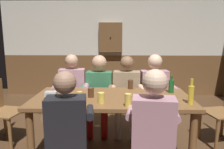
{
  "coord_description": "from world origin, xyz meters",
  "views": [
    {
      "loc": [
        0.06,
        -2.6,
        1.5
      ],
      "look_at": [
        0.0,
        0.0,
        1.03
      ],
      "focal_mm": 34.95,
      "sensor_mm": 36.0,
      "label": 1
    }
  ],
  "objects": [
    {
      "name": "pint_glass_1",
      "position": [
        0.18,
        -0.42,
        0.83
      ],
      "size": [
        0.07,
        0.07,
        0.14
      ],
      "primitive_type": "cylinder",
      "color": "#E5C64C",
      "rests_on": "dining_table"
    },
    {
      "name": "person_2",
      "position": [
        0.21,
        0.64,
        0.66
      ],
      "size": [
        0.56,
        0.54,
        1.19
      ],
      "rotation": [
        0.0,
        0.0,
        3.07
      ],
      "color": "#997F60",
      "rests_on": "ground_plane"
    },
    {
      "name": "pint_glass_4",
      "position": [
        -0.11,
        -0.32,
        0.83
      ],
      "size": [
        0.07,
        0.07,
        0.12
      ],
      "primitive_type": "cylinder",
      "color": "#E5C64C",
      "rests_on": "dining_table"
    },
    {
      "name": "bottle_0",
      "position": [
        0.76,
        0.16,
        0.85
      ],
      "size": [
        0.07,
        0.07,
        0.23
      ],
      "color": "#195923",
      "rests_on": "dining_table"
    },
    {
      "name": "pint_glass_2",
      "position": [
        -0.25,
        -0.08,
        0.82
      ],
      "size": [
        0.07,
        0.07,
        0.11
      ],
      "primitive_type": "cylinder",
      "color": "#4C2D19",
      "rests_on": "dining_table"
    },
    {
      "name": "person_5",
      "position": [
        0.39,
        -0.74,
        0.67
      ],
      "size": [
        0.53,
        0.54,
        1.22
      ],
      "rotation": [
        0.0,
        0.0,
        -0.12
      ],
      "color": "#B78493",
      "rests_on": "ground_plane"
    },
    {
      "name": "dining_table",
      "position": [
        0.0,
        -0.05,
        0.67
      ],
      "size": [
        1.89,
        0.93,
        0.77
      ],
      "color": "brown",
      "rests_on": "ground_plane"
    },
    {
      "name": "condiment_caddy",
      "position": [
        -0.75,
        -0.02,
        0.79
      ],
      "size": [
        0.14,
        0.1,
        0.05
      ],
      "primitive_type": "cube",
      "color": "#B2B7BC",
      "rests_on": "dining_table"
    },
    {
      "name": "person_3",
      "position": [
        0.64,
        0.64,
        0.68
      ],
      "size": [
        0.57,
        0.52,
        1.21
      ],
      "rotation": [
        0.0,
        0.0,
        3.22
      ],
      "color": "#B78493",
      "rests_on": "ground_plane"
    },
    {
      "name": "back_wall_wainscot",
      "position": [
        0.0,
        2.86,
        0.5
      ],
      "size": [
        5.51,
        0.12,
        1.01
      ],
      "primitive_type": "cube",
      "color": "brown",
      "rests_on": "ground_plane"
    },
    {
      "name": "plate_0",
      "position": [
        0.5,
        -0.15,
        0.77
      ],
      "size": [
        0.24,
        0.24,
        0.01
      ],
      "primitive_type": "cylinder",
      "color": "white",
      "rests_on": "dining_table"
    },
    {
      "name": "pint_glass_3",
      "position": [
        -0.36,
        -0.26,
        0.82
      ],
      "size": [
        0.06,
        0.06,
        0.12
      ],
      "primitive_type": "cylinder",
      "color": "#E5C64C",
      "rests_on": "dining_table"
    },
    {
      "name": "chair_empty_near_left",
      "position": [
        -1.56,
        0.26,
        0.48
      ],
      "size": [
        0.52,
        0.52,
        0.88
      ],
      "rotation": [
        0.0,
        0.0,
        -1.77
      ],
      "color": "brown",
      "rests_on": "ground_plane"
    },
    {
      "name": "pint_glass_0",
      "position": [
        0.25,
        0.35,
        0.83
      ],
      "size": [
        0.07,
        0.07,
        0.13
      ],
      "primitive_type": "cylinder",
      "color": "#4C2D19",
      "rests_on": "dining_table"
    },
    {
      "name": "bottle_2",
      "position": [
        0.86,
        -0.31,
        0.88
      ],
      "size": [
        0.06,
        0.06,
        0.28
      ],
      "color": "gold",
      "rests_on": "dining_table"
    },
    {
      "name": "person_4",
      "position": [
        -0.39,
        -0.73,
        0.65
      ],
      "size": [
        0.52,
        0.56,
        1.2
      ],
      "rotation": [
        0.0,
        0.0,
        0.12
      ],
      "color": "black",
      "rests_on": "ground_plane"
    },
    {
      "name": "person_1",
      "position": [
        -0.22,
        0.65,
        0.67
      ],
      "size": [
        0.55,
        0.53,
        1.2
      ],
      "rotation": [
        0.0,
        0.0,
        3.09
      ],
      "color": "#33724C",
      "rests_on": "ground_plane"
    },
    {
      "name": "bottle_1",
      "position": [
        -0.59,
        -0.01,
        0.86
      ],
      "size": [
        0.06,
        0.06,
        0.24
      ],
      "color": "#593314",
      "rests_on": "dining_table"
    },
    {
      "name": "person_0",
      "position": [
        -0.63,
        0.64,
        0.66
      ],
      "size": [
        0.55,
        0.52,
        1.21
      ],
      "rotation": [
        0.0,
        0.0,
        3.23
      ],
      "color": "#B78493",
      "rests_on": "ground_plane"
    },
    {
      "name": "back_wall_upper",
      "position": [
        0.0,
        2.86,
        1.66
      ],
      "size": [
        5.51,
        0.12,
        1.31
      ],
      "primitive_type": "cube",
      "color": "beige"
    },
    {
      "name": "wall_dart_cabinet",
      "position": [
        -0.1,
        2.73,
        1.45
      ],
      "size": [
        0.56,
        0.15,
        0.7
      ],
      "color": "brown"
    }
  ]
}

